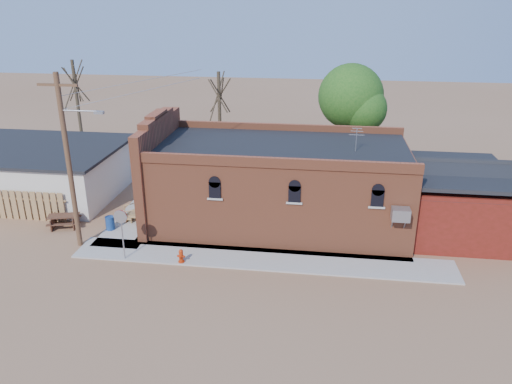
# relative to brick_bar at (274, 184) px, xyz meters

# --- Properties ---
(ground) EXTENTS (120.00, 120.00, 0.00)m
(ground) POSITION_rel_brick_bar_xyz_m (-1.64, -5.49, -2.34)
(ground) COLOR brown
(ground) RESTS_ON ground
(sidewalk_south) EXTENTS (19.00, 2.20, 0.08)m
(sidewalk_south) POSITION_rel_brick_bar_xyz_m (-0.14, -4.59, -2.30)
(sidewalk_south) COLOR #9E9991
(sidewalk_south) RESTS_ON ground
(sidewalk_west) EXTENTS (2.60, 10.00, 0.08)m
(sidewalk_west) POSITION_rel_brick_bar_xyz_m (-7.94, 0.51, -2.30)
(sidewalk_west) COLOR #9E9991
(sidewalk_west) RESTS_ON ground
(brick_bar) EXTENTS (16.40, 7.97, 6.30)m
(brick_bar) POSITION_rel_brick_bar_xyz_m (0.00, 0.00, 0.00)
(brick_bar) COLOR #A25131
(brick_bar) RESTS_ON ground
(red_shed) EXTENTS (5.40, 6.40, 4.30)m
(red_shed) POSITION_rel_brick_bar_xyz_m (9.86, 0.01, -0.07)
(red_shed) COLOR #56190E
(red_shed) RESTS_ON ground
(wood_fence) EXTENTS (5.20, 0.10, 1.80)m
(wood_fence) POSITION_rel_brick_bar_xyz_m (-14.44, -1.69, -1.44)
(wood_fence) COLOR #A36E49
(wood_fence) RESTS_ON ground
(utility_pole) EXTENTS (3.12, 0.26, 9.00)m
(utility_pole) POSITION_rel_brick_bar_xyz_m (-9.79, -4.29, 2.43)
(utility_pole) COLOR #4D361E
(utility_pole) RESTS_ON ground
(tree_bare_near) EXTENTS (2.80, 2.80, 7.65)m
(tree_bare_near) POSITION_rel_brick_bar_xyz_m (-4.64, 7.51, 3.62)
(tree_bare_near) COLOR #49392A
(tree_bare_near) RESTS_ON ground
(tree_bare_far) EXTENTS (2.80, 2.80, 8.16)m
(tree_bare_far) POSITION_rel_brick_bar_xyz_m (-15.64, 8.51, 4.02)
(tree_bare_far) COLOR #49392A
(tree_bare_far) RESTS_ON ground
(tree_leafy) EXTENTS (4.40, 4.40, 8.15)m
(tree_leafy) POSITION_rel_brick_bar_xyz_m (4.36, 8.01, 3.59)
(tree_leafy) COLOR #49392A
(tree_leafy) RESTS_ON ground
(fire_hydrant) EXTENTS (0.41, 0.40, 0.70)m
(fire_hydrant) POSITION_rel_brick_bar_xyz_m (-3.99, -5.50, -1.92)
(fire_hydrant) COLOR #AE2809
(fire_hydrant) RESTS_ON sidewalk_south
(stop_sign) EXTENTS (0.72, 0.09, 2.63)m
(stop_sign) POSITION_rel_brick_bar_xyz_m (-6.90, -5.49, -0.24)
(stop_sign) COLOR #96969B
(stop_sign) RESTS_ON sidewalk_south
(trash_barrel) EXTENTS (0.62, 0.62, 0.76)m
(trash_barrel) POSITION_rel_brick_bar_xyz_m (-8.94, -2.42, -1.88)
(trash_barrel) COLOR navy
(trash_barrel) RESTS_ON sidewalk_west
(picnic_table) EXTENTS (1.99, 1.71, 0.71)m
(picnic_table) POSITION_rel_brick_bar_xyz_m (-11.75, -2.29, -1.88)
(picnic_table) COLOR #4C2D1E
(picnic_table) RESTS_ON ground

